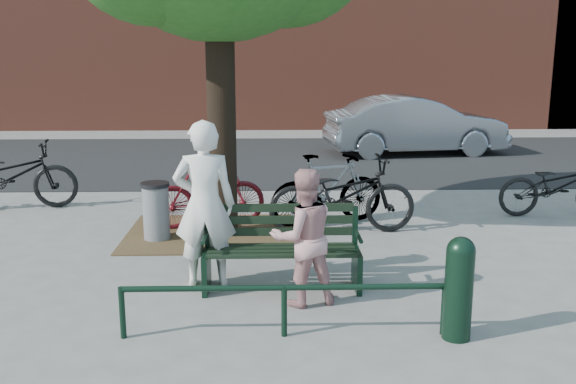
{
  "coord_description": "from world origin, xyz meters",
  "views": [
    {
      "loc": [
        -0.12,
        -6.77,
        2.65
      ],
      "look_at": [
        0.1,
        1.0,
        0.89
      ],
      "focal_mm": 40.0,
      "sensor_mm": 36.0,
      "label": 1
    }
  ],
  "objects_px": {
    "bollard": "(459,285)",
    "park_bench": "(282,246)",
    "person_left": "(205,205)",
    "person_right": "(303,237)",
    "parked_car": "(415,125)",
    "bicycle_c": "(342,195)",
    "litter_bin": "(156,211)"
  },
  "relations": [
    {
      "from": "bollard",
      "to": "park_bench",
      "type": "bearing_deg",
      "value": 139.5
    },
    {
      "from": "person_left",
      "to": "bollard",
      "type": "bearing_deg",
      "value": 147.74
    },
    {
      "from": "person_right",
      "to": "parked_car",
      "type": "bearing_deg",
      "value": -124.99
    },
    {
      "from": "bollard",
      "to": "bicycle_c",
      "type": "distance_m",
      "value": 3.55
    },
    {
      "from": "person_left",
      "to": "parked_car",
      "type": "bearing_deg",
      "value": -117.79
    },
    {
      "from": "person_left",
      "to": "bollard",
      "type": "distance_m",
      "value": 2.88
    },
    {
      "from": "person_right",
      "to": "parked_car",
      "type": "xyz_separation_m",
      "value": [
        3.29,
        9.55,
        0.01
      ]
    },
    {
      "from": "park_bench",
      "to": "parked_car",
      "type": "xyz_separation_m",
      "value": [
        3.51,
        9.06,
        0.25
      ]
    },
    {
      "from": "person_left",
      "to": "parked_car",
      "type": "distance_m",
      "value": 10.0
    },
    {
      "from": "person_left",
      "to": "parked_car",
      "type": "height_order",
      "value": "person_left"
    },
    {
      "from": "person_left",
      "to": "bollard",
      "type": "xyz_separation_m",
      "value": [
        2.45,
        -1.44,
        -0.42
      ]
    },
    {
      "from": "park_bench",
      "to": "person_left",
      "type": "xyz_separation_m",
      "value": [
        -0.85,
        0.07,
        0.46
      ]
    },
    {
      "from": "park_bench",
      "to": "person_right",
      "type": "relative_size",
      "value": 1.2
    },
    {
      "from": "park_bench",
      "to": "parked_car",
      "type": "distance_m",
      "value": 9.72
    },
    {
      "from": "bollard",
      "to": "parked_car",
      "type": "xyz_separation_m",
      "value": [
        1.91,
        10.43,
        0.21
      ]
    },
    {
      "from": "parked_car",
      "to": "person_left",
      "type": "bearing_deg",
      "value": 147.06
    },
    {
      "from": "bollard",
      "to": "litter_bin",
      "type": "xyz_separation_m",
      "value": [
        -3.32,
        3.22,
        -0.11
      ]
    },
    {
      "from": "park_bench",
      "to": "person_right",
      "type": "height_order",
      "value": "person_right"
    },
    {
      "from": "bollard",
      "to": "parked_car",
      "type": "bearing_deg",
      "value": 79.62
    },
    {
      "from": "person_right",
      "to": "litter_bin",
      "type": "xyz_separation_m",
      "value": [
        -1.94,
        2.34,
        -0.31
      ]
    },
    {
      "from": "litter_bin",
      "to": "parked_car",
      "type": "height_order",
      "value": "parked_car"
    },
    {
      "from": "bollard",
      "to": "bicycle_c",
      "type": "relative_size",
      "value": 0.46
    },
    {
      "from": "litter_bin",
      "to": "parked_car",
      "type": "bearing_deg",
      "value": 54.03
    },
    {
      "from": "person_right",
      "to": "parked_car",
      "type": "distance_m",
      "value": 10.1
    },
    {
      "from": "park_bench",
      "to": "person_left",
      "type": "height_order",
      "value": "person_left"
    },
    {
      "from": "park_bench",
      "to": "bollard",
      "type": "distance_m",
      "value": 2.1
    },
    {
      "from": "park_bench",
      "to": "bicycle_c",
      "type": "bearing_deg",
      "value": 66.69
    },
    {
      "from": "person_right",
      "to": "bicycle_c",
      "type": "xyz_separation_m",
      "value": [
        0.7,
        2.61,
        -0.16
      ]
    },
    {
      "from": "person_left",
      "to": "bicycle_c",
      "type": "height_order",
      "value": "person_left"
    },
    {
      "from": "park_bench",
      "to": "parked_car",
      "type": "bearing_deg",
      "value": 68.83
    },
    {
      "from": "litter_bin",
      "to": "parked_car",
      "type": "xyz_separation_m",
      "value": [
        5.23,
        7.21,
        0.32
      ]
    },
    {
      "from": "bollard",
      "to": "litter_bin",
      "type": "distance_m",
      "value": 4.63
    }
  ]
}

